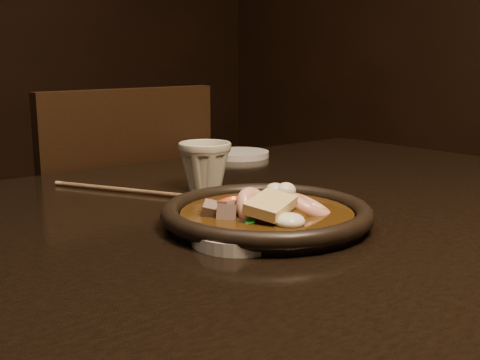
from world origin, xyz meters
TOP-DOWN VIEW (x-y plane):
  - table at (0.00, 0.00)m, footprint 1.60×0.90m
  - chair at (0.19, 0.62)m, footprint 0.44×0.44m
  - plate at (0.08, -0.06)m, footprint 0.27×0.27m
  - stirfry at (0.08, -0.06)m, footprint 0.16×0.16m
  - soy_dish at (0.01, -0.09)m, footprint 0.11×0.11m
  - saucer_right at (0.39, 0.38)m, footprint 0.13×0.13m
  - tea_cup at (0.14, 0.16)m, footprint 0.11×0.10m
  - chopsticks at (0.03, 0.23)m, footprint 0.13×0.23m

SIDE VIEW (x-z plane):
  - chair at x=0.19m, z-range 0.04..0.94m
  - table at x=0.00m, z-range 0.30..1.05m
  - chopsticks at x=0.03m, z-range 0.75..0.76m
  - saucer_right at x=0.39m, z-range 0.75..0.76m
  - soy_dish at x=0.01m, z-range 0.75..0.77m
  - plate at x=0.08m, z-range 0.75..0.78m
  - stirfry at x=0.08m, z-range 0.74..0.80m
  - tea_cup at x=0.14m, z-range 0.75..0.84m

